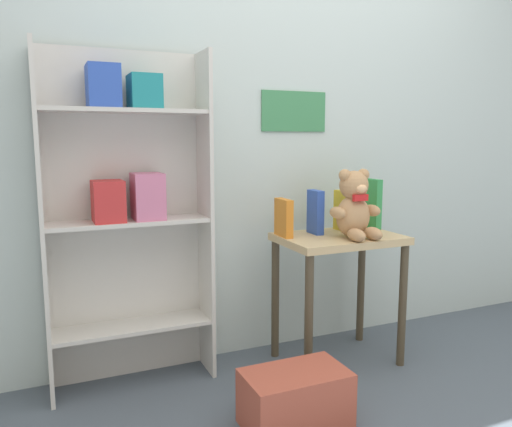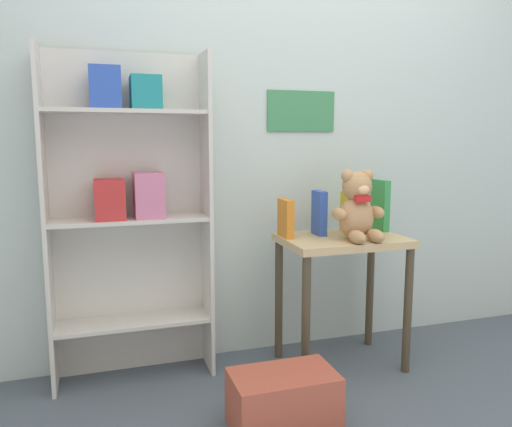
{
  "view_description": "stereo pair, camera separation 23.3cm",
  "coord_description": "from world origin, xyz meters",
  "px_view_note": "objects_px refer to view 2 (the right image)",
  "views": [
    {
      "loc": [
        -1.21,
        -1.0,
        1.12
      ],
      "look_at": [
        -0.28,
        1.12,
        0.78
      ],
      "focal_mm": 35.0,
      "sensor_mm": 36.0,
      "label": 1
    },
    {
      "loc": [
        -0.99,
        -1.08,
        1.12
      ],
      "look_at": [
        -0.28,
        1.12,
        0.78
      ],
      "focal_mm": 35.0,
      "sensor_mm": 36.0,
      "label": 2
    }
  ],
  "objects_px": {
    "book_standing_blue": "(319,213)",
    "book_standing_yellow": "(349,212)",
    "teddy_bear": "(358,208)",
    "display_table": "(342,261)",
    "book_standing_green": "(380,205)",
    "bookshelf_side": "(129,200)",
    "book_standing_orange": "(286,218)",
    "storage_bin": "(283,400)"
  },
  "relations": [
    {
      "from": "book_standing_blue",
      "to": "teddy_bear",
      "type": "bearing_deg",
      "value": -50.79
    },
    {
      "from": "storage_bin",
      "to": "book_standing_blue",
      "type": "bearing_deg",
      "value": 53.75
    },
    {
      "from": "book_standing_yellow",
      "to": "book_standing_green",
      "type": "distance_m",
      "value": 0.18
    },
    {
      "from": "display_table",
      "to": "teddy_bear",
      "type": "xyz_separation_m",
      "value": [
        0.03,
        -0.08,
        0.27
      ]
    },
    {
      "from": "book_standing_yellow",
      "to": "book_standing_blue",
      "type": "bearing_deg",
      "value": -176.09
    },
    {
      "from": "teddy_bear",
      "to": "book_standing_blue",
      "type": "xyz_separation_m",
      "value": [
        -0.12,
        0.16,
        -0.04
      ]
    },
    {
      "from": "book_standing_orange",
      "to": "book_standing_yellow",
      "type": "bearing_deg",
      "value": 4.82
    },
    {
      "from": "book_standing_yellow",
      "to": "book_standing_green",
      "type": "relative_size",
      "value": 0.79
    },
    {
      "from": "storage_bin",
      "to": "teddy_bear",
      "type": "bearing_deg",
      "value": 35.56
    },
    {
      "from": "book_standing_orange",
      "to": "book_standing_green",
      "type": "relative_size",
      "value": 0.7
    },
    {
      "from": "bookshelf_side",
      "to": "display_table",
      "type": "relative_size",
      "value": 2.32
    },
    {
      "from": "book_standing_green",
      "to": "display_table",
      "type": "bearing_deg",
      "value": -159.26
    },
    {
      "from": "display_table",
      "to": "book_standing_blue",
      "type": "distance_m",
      "value": 0.26
    },
    {
      "from": "book_standing_blue",
      "to": "storage_bin",
      "type": "height_order",
      "value": "book_standing_blue"
    },
    {
      "from": "book_standing_blue",
      "to": "storage_bin",
      "type": "distance_m",
      "value": 0.92
    },
    {
      "from": "bookshelf_side",
      "to": "teddy_bear",
      "type": "bearing_deg",
      "value": -15.72
    },
    {
      "from": "bookshelf_side",
      "to": "teddy_bear",
      "type": "xyz_separation_m",
      "value": [
        1.03,
        -0.29,
        -0.04
      ]
    },
    {
      "from": "book_standing_green",
      "to": "book_standing_yellow",
      "type": "bearing_deg",
      "value": 179.24
    },
    {
      "from": "book_standing_blue",
      "to": "book_standing_orange",
      "type": "bearing_deg",
      "value": -177.97
    },
    {
      "from": "book_standing_blue",
      "to": "book_standing_yellow",
      "type": "relative_size",
      "value": 1.05
    },
    {
      "from": "display_table",
      "to": "storage_bin",
      "type": "distance_m",
      "value": 0.77
    },
    {
      "from": "teddy_bear",
      "to": "book_standing_yellow",
      "type": "xyz_separation_m",
      "value": [
        0.06,
        0.18,
        -0.05
      ]
    },
    {
      "from": "display_table",
      "to": "book_standing_blue",
      "type": "bearing_deg",
      "value": 136.08
    },
    {
      "from": "display_table",
      "to": "teddy_bear",
      "type": "relative_size",
      "value": 1.98
    },
    {
      "from": "bookshelf_side",
      "to": "display_table",
      "type": "xyz_separation_m",
      "value": [
        0.99,
        -0.21,
        -0.31
      ]
    },
    {
      "from": "teddy_bear",
      "to": "book_standing_green",
      "type": "relative_size",
      "value": 1.26
    },
    {
      "from": "display_table",
      "to": "book_standing_yellow",
      "type": "xyz_separation_m",
      "value": [
        0.09,
        0.1,
        0.22
      ]
    },
    {
      "from": "storage_bin",
      "to": "bookshelf_side",
      "type": "bearing_deg",
      "value": 128.71
    },
    {
      "from": "book_standing_blue",
      "to": "book_standing_yellow",
      "type": "distance_m",
      "value": 0.18
    },
    {
      "from": "book_standing_yellow",
      "to": "teddy_bear",
      "type": "bearing_deg",
      "value": -109.28
    },
    {
      "from": "book_standing_blue",
      "to": "book_standing_green",
      "type": "bearing_deg",
      "value": 5.33
    },
    {
      "from": "bookshelf_side",
      "to": "book_standing_green",
      "type": "xyz_separation_m",
      "value": [
        1.26,
        -0.11,
        -0.06
      ]
    },
    {
      "from": "bookshelf_side",
      "to": "display_table",
      "type": "height_order",
      "value": "bookshelf_side"
    },
    {
      "from": "bookshelf_side",
      "to": "storage_bin",
      "type": "distance_m",
      "value": 1.11
    },
    {
      "from": "bookshelf_side",
      "to": "book_standing_yellow",
      "type": "bearing_deg",
      "value": -5.69
    },
    {
      "from": "teddy_bear",
      "to": "book_standing_yellow",
      "type": "distance_m",
      "value": 0.2
    },
    {
      "from": "book_standing_blue",
      "to": "book_standing_green",
      "type": "relative_size",
      "value": 0.83
    },
    {
      "from": "bookshelf_side",
      "to": "book_standing_orange",
      "type": "bearing_deg",
      "value": -9.81
    },
    {
      "from": "book_standing_yellow",
      "to": "book_standing_green",
      "type": "height_order",
      "value": "book_standing_green"
    },
    {
      "from": "book_standing_orange",
      "to": "bookshelf_side",
      "type": "bearing_deg",
      "value": 172.07
    },
    {
      "from": "book_standing_blue",
      "to": "book_standing_yellow",
      "type": "xyz_separation_m",
      "value": [
        0.18,
        0.02,
        -0.01
      ]
    },
    {
      "from": "book_standing_orange",
      "to": "book_standing_green",
      "type": "height_order",
      "value": "book_standing_green"
    }
  ]
}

